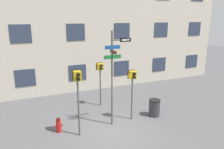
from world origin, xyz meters
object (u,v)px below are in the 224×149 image
at_px(pedestrian_signal_across, 100,72).
at_px(pedestrian_signal_right, 132,81).
at_px(street_sign_pole, 114,71).
at_px(pedestrian_signal_left, 78,85).
at_px(fire_hydrant, 59,125).
at_px(trash_bin, 154,108).

bearing_deg(pedestrian_signal_across, pedestrian_signal_right, -70.23).
relative_size(street_sign_pole, pedestrian_signal_left, 1.52).
relative_size(fire_hydrant, trash_bin, 0.78).
bearing_deg(street_sign_pole, pedestrian_signal_across, 84.43).
distance_m(pedestrian_signal_left, pedestrian_signal_right, 2.99).
distance_m(street_sign_pole, trash_bin, 3.31).
bearing_deg(fire_hydrant, street_sign_pole, -6.25).
relative_size(pedestrian_signal_left, trash_bin, 3.31).
distance_m(pedestrian_signal_right, fire_hydrant, 4.13).
relative_size(street_sign_pole, pedestrian_signal_across, 1.76).
distance_m(pedestrian_signal_across, fire_hydrant, 4.03).
xyz_separation_m(pedestrian_signal_across, fire_hydrant, (-2.90, -2.19, -1.73)).
relative_size(pedestrian_signal_right, trash_bin, 2.88).
bearing_deg(pedestrian_signal_right, street_sign_pole, -173.62).
bearing_deg(street_sign_pole, pedestrian_signal_left, -168.40).
bearing_deg(street_sign_pole, pedestrian_signal_right, 6.38).
relative_size(pedestrian_signal_left, pedestrian_signal_across, 1.15).
bearing_deg(pedestrian_signal_left, fire_hydrant, 140.68).
bearing_deg(pedestrian_signal_left, pedestrian_signal_across, 53.95).
xyz_separation_m(pedestrian_signal_right, fire_hydrant, (-3.75, 0.17, -1.73)).
relative_size(pedestrian_signal_across, trash_bin, 2.87).
xyz_separation_m(street_sign_pole, pedestrian_signal_across, (0.24, 2.48, -0.64)).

